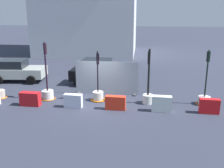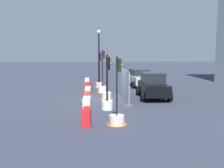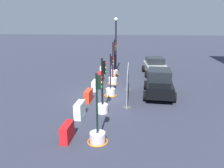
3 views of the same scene
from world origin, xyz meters
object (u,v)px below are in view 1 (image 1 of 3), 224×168
(traffic_light_1, at_px, (48,91))
(car_black_sedan, at_px, (99,72))
(construction_barrier_4, at_px, (162,104))
(construction_barrier_3, at_px, (115,103))
(car_silver_hatchback, at_px, (18,70))
(construction_barrier_1, at_px, (30,99))
(traffic_light_2, at_px, (98,94))
(traffic_light_3, at_px, (148,93))
(traffic_light_4, at_px, (204,97))
(construction_barrier_2, at_px, (73,101))
(construction_barrier_5, at_px, (209,106))

(traffic_light_1, bearing_deg, car_black_sedan, 53.31)
(construction_barrier_4, distance_m, car_black_sedan, 6.40)
(construction_barrier_3, relative_size, car_silver_hatchback, 0.28)
(traffic_light_1, xyz_separation_m, construction_barrier_1, (-0.63, -1.17, -0.11))
(traffic_light_2, height_order, car_black_sedan, traffic_light_2)
(construction_barrier_4, bearing_deg, traffic_light_1, 169.43)
(traffic_light_3, distance_m, car_black_sedan, 5.02)
(traffic_light_3, height_order, traffic_light_4, traffic_light_3)
(construction_barrier_1, bearing_deg, construction_barrier_4, -0.81)
(construction_barrier_2, bearing_deg, traffic_light_3, 14.92)
(traffic_light_2, height_order, traffic_light_4, traffic_light_4)
(construction_barrier_4, bearing_deg, construction_barrier_5, 0.08)
(traffic_light_2, xyz_separation_m, construction_barrier_4, (3.72, -1.38, 0.02))
(traffic_light_3, relative_size, construction_barrier_2, 3.10)
(construction_barrier_4, bearing_deg, construction_barrier_2, 179.10)
(construction_barrier_5, bearing_deg, construction_barrier_2, 179.43)
(car_black_sedan, bearing_deg, construction_barrier_4, -48.76)
(construction_barrier_4, xyz_separation_m, car_silver_hatchback, (-10.49, 5.11, 0.38))
(construction_barrier_1, distance_m, construction_barrier_2, 2.53)
(car_black_sedan, bearing_deg, traffic_light_4, -26.73)
(traffic_light_4, height_order, car_silver_hatchback, traffic_light_4)
(traffic_light_3, bearing_deg, traffic_light_4, 3.46)
(traffic_light_3, height_order, construction_barrier_1, traffic_light_3)
(construction_barrier_1, distance_m, construction_barrier_5, 9.97)
(traffic_light_1, xyz_separation_m, traffic_light_4, (9.38, 0.12, -0.08))
(traffic_light_2, distance_m, construction_barrier_4, 3.96)
(construction_barrier_2, height_order, car_silver_hatchback, car_silver_hatchback)
(traffic_light_1, bearing_deg, construction_barrier_3, -16.37)
(traffic_light_1, xyz_separation_m, traffic_light_3, (6.11, -0.08, 0.13))
(construction_barrier_1, xyz_separation_m, construction_barrier_3, (4.94, -0.10, -0.01))
(construction_barrier_2, bearing_deg, construction_barrier_1, 179.36)
(traffic_light_1, xyz_separation_m, car_silver_hatchback, (-3.66, 3.84, 0.31))
(construction_barrier_5, xyz_separation_m, car_silver_hatchback, (-13.00, 5.11, 0.41))
(traffic_light_2, height_order, construction_barrier_3, traffic_light_2)
(construction_barrier_1, relative_size, construction_barrier_4, 1.08)
(construction_barrier_1, bearing_deg, traffic_light_3, 9.21)
(car_silver_hatchback, bearing_deg, construction_barrier_2, -42.13)
(traffic_light_4, bearing_deg, construction_barrier_2, -170.00)
(traffic_light_3, relative_size, construction_barrier_3, 2.84)
(traffic_light_4, bearing_deg, traffic_light_2, -179.82)
(traffic_light_1, height_order, car_black_sedan, traffic_light_1)
(car_silver_hatchback, bearing_deg, car_black_sedan, -2.85)
(traffic_light_1, xyz_separation_m, construction_barrier_2, (1.91, -1.20, -0.12))
(construction_barrier_5, bearing_deg, traffic_light_3, 159.73)
(construction_barrier_3, height_order, construction_barrier_4, construction_barrier_4)
(traffic_light_2, distance_m, construction_barrier_2, 1.78)
(construction_barrier_3, bearing_deg, construction_barrier_4, -0.19)
(traffic_light_4, relative_size, construction_barrier_1, 2.72)
(construction_barrier_2, height_order, construction_barrier_5, construction_barrier_5)
(traffic_light_4, bearing_deg, construction_barrier_1, -172.66)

